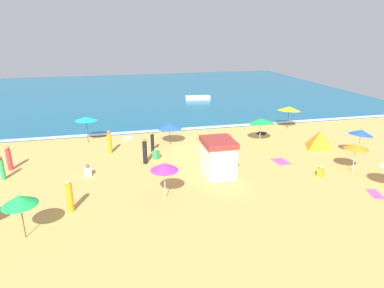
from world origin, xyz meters
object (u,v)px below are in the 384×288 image
at_px(beach_umbrella_9, 261,121).
at_px(beachgoer_8, 2,168).
at_px(beachgoer_3, 110,142).
at_px(beachgoer_10, 230,144).
at_px(beachgoer_0, 152,142).
at_px(beach_umbrella_0, 86,119).
at_px(beach_umbrella_7, 164,167).
at_px(beachgoer_1, 88,171).
at_px(beachgoer_5, 211,147).
at_px(beach_umbrella_5, 170,126).
at_px(small_boat_0, 198,98).
at_px(beach_umbrella_4, 356,147).
at_px(beach_umbrella_8, 361,132).
at_px(beach_tent, 320,139).
at_px(beachgoer_6, 320,172).
at_px(lifeguard_cabana, 218,157).
at_px(beachgoer_9, 70,197).
at_px(beachgoer_4, 156,154).
at_px(beachgoer_7, 145,152).
at_px(beachgoer_2, 9,158).
at_px(beach_umbrella_6, 19,200).
at_px(beach_umbrella_1, 289,109).

height_order(beach_umbrella_9, beachgoer_8, beach_umbrella_9).
distance_m(beachgoer_3, beachgoer_10, 9.55).
xyz_separation_m(beach_umbrella_9, beachgoer_0, (-9.47, -0.26, -1.14)).
bearing_deg(beach_umbrella_0, beach_umbrella_7, -67.34).
height_order(beachgoer_1, beachgoer_5, beachgoer_5).
relative_size(beach_umbrella_5, small_boat_0, 0.81).
relative_size(beach_umbrella_9, beachgoer_0, 1.85).
distance_m(beach_umbrella_4, beach_umbrella_8, 3.55).
height_order(beach_tent, beachgoer_6, beach_tent).
relative_size(beachgoer_8, beachgoer_10, 1.05).
bearing_deg(lifeguard_cabana, beachgoer_9, -163.14).
relative_size(beachgoer_0, beachgoer_8, 1.01).
relative_size(beach_umbrella_0, beachgoer_4, 2.84).
bearing_deg(beachgoer_4, small_boat_0, 67.62).
bearing_deg(beach_umbrella_5, beachgoer_7, -122.37).
bearing_deg(beachgoer_2, beach_umbrella_0, 45.01).
distance_m(beach_umbrella_5, beach_umbrella_6, 15.14).
bearing_deg(beach_umbrella_4, beachgoer_1, 168.59).
height_order(beach_umbrella_0, beachgoer_9, beach_umbrella_0).
distance_m(beach_umbrella_9, beachgoer_3, 12.85).
height_order(beach_umbrella_0, beachgoer_10, beach_umbrella_0).
bearing_deg(beach_umbrella_1, beach_tent, -92.04).
bearing_deg(beachgoer_7, beachgoer_9, -127.87).
xyz_separation_m(beach_umbrella_1, beachgoer_9, (-19.42, -11.98, -1.17)).
height_order(beach_umbrella_8, beach_tent, beach_umbrella_8).
bearing_deg(beachgoer_6, beach_umbrella_1, 72.23).
distance_m(beach_umbrella_9, beachgoer_5, 5.96).
xyz_separation_m(beach_umbrella_7, beach_umbrella_9, (9.75, 8.44, -0.08)).
distance_m(beach_umbrella_8, beachgoer_2, 25.93).
bearing_deg(beach_umbrella_6, beach_umbrella_4, 8.88).
xyz_separation_m(beach_umbrella_9, beachgoer_3, (-12.81, 0.18, -1.01)).
distance_m(beach_umbrella_1, beach_umbrella_6, 25.53).
bearing_deg(beachgoer_0, beachgoer_1, -142.55).
xyz_separation_m(beach_umbrella_0, beach_umbrella_4, (18.23, -10.94, -0.29)).
bearing_deg(beachgoer_0, beach_umbrella_6, -125.07).
height_order(beachgoer_9, small_boat_0, beachgoer_9).
xyz_separation_m(beach_umbrella_8, beachgoer_6, (-5.08, -2.74, -1.60)).
distance_m(beach_umbrella_6, beachgoer_10, 16.07).
bearing_deg(beach_umbrella_5, beachgoer_3, -167.17).
height_order(beach_umbrella_6, beachgoer_2, beach_umbrella_6).
relative_size(beach_tent, beachgoer_8, 1.76).
height_order(beach_umbrella_0, beach_umbrella_9, beach_umbrella_0).
relative_size(beach_umbrella_9, beachgoer_3, 1.61).
relative_size(beach_umbrella_4, beach_umbrella_8, 0.82).
bearing_deg(beachgoer_5, beachgoer_0, 151.17).
distance_m(beachgoer_9, small_boat_0, 31.17).
bearing_deg(beach_umbrella_5, beachgoer_1, -141.03).
height_order(beach_umbrella_7, beach_umbrella_8, beach_umbrella_8).
relative_size(beachgoer_4, small_boat_0, 0.25).
bearing_deg(beachgoer_0, beach_umbrella_9, 1.57).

